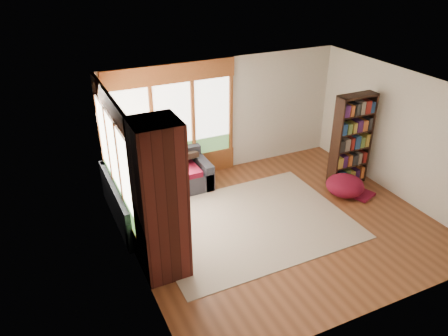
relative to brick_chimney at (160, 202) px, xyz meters
name	(u,v)px	position (x,y,z in m)	size (l,w,h in m)	color
floor	(280,222)	(2.40, 0.35, -1.30)	(5.50, 5.50, 0.00)	brown
ceiling	(289,90)	(2.40, 0.35, 1.30)	(5.50, 5.50, 0.00)	white
wall_back	(224,116)	(2.40, 2.85, 0.00)	(5.50, 0.04, 2.60)	silver
wall_front	(387,239)	(2.40, -2.15, 0.00)	(5.50, 0.04, 2.60)	silver
wall_left	(131,196)	(-0.35, 0.35, 0.00)	(0.04, 5.00, 2.60)	silver
wall_right	(401,135)	(5.15, 0.35, 0.00)	(0.04, 5.00, 2.60)	silver
windows_back	(173,123)	(1.20, 2.82, 0.05)	(2.82, 0.10, 1.90)	#965126
windows_left	(115,161)	(-0.32, 1.55, 0.05)	(0.10, 2.62, 1.90)	#965126
roller_blind	(104,123)	(-0.29, 2.38, 0.45)	(0.03, 0.72, 0.90)	#728659
brick_chimney	(160,202)	(0.00, 0.00, 0.00)	(0.70, 0.70, 2.60)	#471914
sectional_sofa	(153,190)	(0.45, 2.05, -1.00)	(2.20, 2.20, 0.80)	#2B2B31
area_rug	(250,223)	(1.88, 0.57, -1.29)	(3.67, 2.80, 0.01)	silver
bookshelf	(352,140)	(4.54, 1.06, -0.29)	(0.87, 0.29, 2.03)	black
pouf	(345,185)	(4.17, 0.66, -1.07)	(0.79, 0.79, 0.43)	maroon
dog_tan	(169,163)	(0.85, 2.19, -0.53)	(0.92, 0.93, 0.46)	brown
dog_brindle	(153,182)	(0.32, 1.54, -0.53)	(0.58, 0.90, 0.48)	black
throw_pillows	(151,166)	(0.48, 2.20, -0.54)	(1.98, 1.68, 0.45)	black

